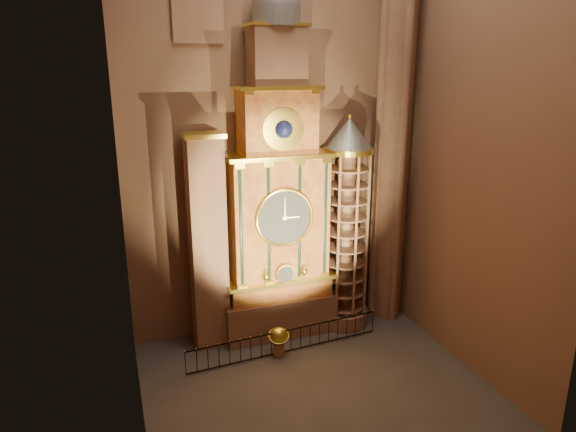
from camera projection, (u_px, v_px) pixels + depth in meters
name	position (u px, v px, depth m)	size (l,w,h in m)	color
floor	(316.00, 386.00, 21.63)	(14.00, 14.00, 0.00)	#383330
wall_back	(270.00, 110.00, 23.96)	(22.00, 22.00, 0.00)	#815E45
wall_left	(117.00, 130.00, 16.29)	(22.00, 22.00, 0.00)	#815E45
wall_right	(479.00, 117.00, 20.78)	(22.00, 22.00, 0.00)	#815E45
astronomical_clock	(278.00, 204.00, 24.24)	(5.60, 2.41, 16.70)	#8C634C
portrait_tower	(208.00, 243.00, 23.60)	(1.80, 1.60, 10.20)	#8C634C
stair_turret	(346.00, 227.00, 25.52)	(2.50, 2.50, 10.80)	#8C634C
gothic_pier	(395.00, 108.00, 25.01)	(2.04, 2.04, 22.00)	#8C634C
celestial_globe	(279.00, 339.00, 23.70)	(1.12, 1.07, 1.41)	#8C634C
iron_railing	(286.00, 341.00, 23.94)	(9.46, 0.72, 1.14)	black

